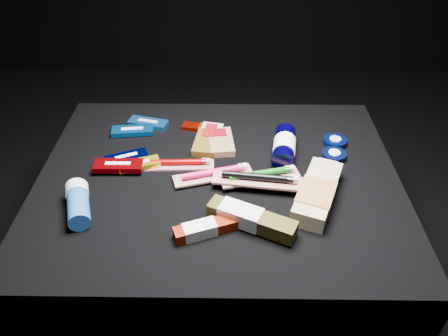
{
  "coord_description": "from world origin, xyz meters",
  "views": [
    {
      "loc": [
        0.03,
        -0.92,
        1.15
      ],
      "look_at": [
        0.01,
        0.01,
        0.42
      ],
      "focal_mm": 35.0,
      "sensor_mm": 36.0,
      "label": 1
    }
  ],
  "objects_px": {
    "bodywash_bottle": "(317,194)",
    "toothpaste_carton_red": "(205,229)",
    "lotion_bottle": "(284,146)",
    "deodorant_stick": "(78,204)"
  },
  "relations": [
    {
      "from": "deodorant_stick",
      "to": "toothpaste_carton_red",
      "type": "distance_m",
      "value": 0.32
    },
    {
      "from": "lotion_bottle",
      "to": "deodorant_stick",
      "type": "xyz_separation_m",
      "value": [
        -0.52,
        -0.24,
        -0.0
      ]
    },
    {
      "from": "bodywash_bottle",
      "to": "toothpaste_carton_red",
      "type": "relative_size",
      "value": 1.51
    },
    {
      "from": "bodywash_bottle",
      "to": "toothpaste_carton_red",
      "type": "height_order",
      "value": "bodywash_bottle"
    },
    {
      "from": "lotion_bottle",
      "to": "bodywash_bottle",
      "type": "xyz_separation_m",
      "value": [
        0.06,
        -0.2,
        -0.01
      ]
    },
    {
      "from": "lotion_bottle",
      "to": "deodorant_stick",
      "type": "height_order",
      "value": "lotion_bottle"
    },
    {
      "from": "deodorant_stick",
      "to": "toothpaste_carton_red",
      "type": "xyz_separation_m",
      "value": [
        0.31,
        -0.07,
        -0.01
      ]
    },
    {
      "from": "lotion_bottle",
      "to": "bodywash_bottle",
      "type": "distance_m",
      "value": 0.21
    },
    {
      "from": "lotion_bottle",
      "to": "bodywash_bottle",
      "type": "relative_size",
      "value": 0.8
    },
    {
      "from": "bodywash_bottle",
      "to": "lotion_bottle",
      "type": "bearing_deg",
      "value": 129.72
    }
  ]
}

